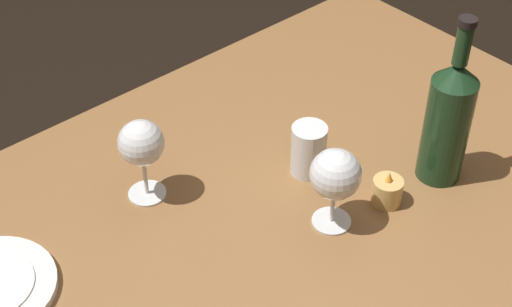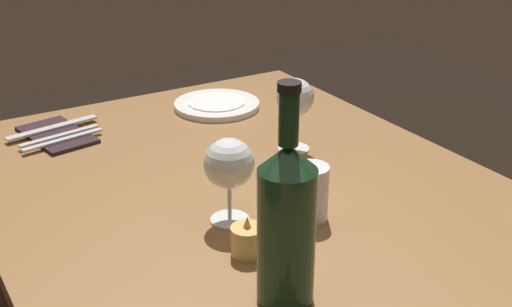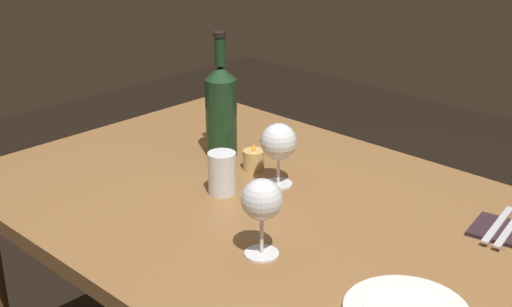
{
  "view_description": "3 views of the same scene",
  "coord_description": "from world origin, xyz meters",
  "px_view_note": "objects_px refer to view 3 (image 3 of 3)",
  "views": [
    {
      "loc": [
        0.67,
        0.68,
        1.66
      ],
      "look_at": [
        0.05,
        -0.02,
        0.86
      ],
      "focal_mm": 54.25,
      "sensor_mm": 36.0,
      "label": 1
    },
    {
      "loc": [
        -0.9,
        0.55,
        1.31
      ],
      "look_at": [
        -0.03,
        0.03,
        0.85
      ],
      "focal_mm": 47.34,
      "sensor_mm": 36.0,
      "label": 2
    },
    {
      "loc": [
        0.95,
        -1.01,
        1.41
      ],
      "look_at": [
        -0.05,
        0.03,
        0.83
      ],
      "focal_mm": 48.9,
      "sensor_mm": 36.0,
      "label": 3
    }
  ],
  "objects_px": {
    "wine_glass_left": "(262,201)",
    "water_tumbler": "(222,175)",
    "fork_inner": "(510,229)",
    "fork_outer": "(498,224)",
    "votive_candle": "(254,160)",
    "wine_bottle": "(221,109)",
    "wine_glass_right": "(279,143)"
  },
  "relations": [
    {
      "from": "wine_glass_right",
      "to": "votive_candle",
      "type": "height_order",
      "value": "wine_glass_right"
    },
    {
      "from": "fork_inner",
      "to": "fork_outer",
      "type": "height_order",
      "value": "same"
    },
    {
      "from": "water_tumbler",
      "to": "fork_outer",
      "type": "bearing_deg",
      "value": 26.83
    },
    {
      "from": "wine_bottle",
      "to": "fork_inner",
      "type": "distance_m",
      "value": 0.74
    },
    {
      "from": "water_tumbler",
      "to": "fork_outer",
      "type": "xyz_separation_m",
      "value": [
        0.53,
        0.27,
        -0.03
      ]
    },
    {
      "from": "wine_glass_right",
      "to": "wine_glass_left",
      "type": "bearing_deg",
      "value": -53.36
    },
    {
      "from": "votive_candle",
      "to": "fork_outer",
      "type": "bearing_deg",
      "value": 11.84
    },
    {
      "from": "fork_inner",
      "to": "fork_outer",
      "type": "relative_size",
      "value": 1.0
    },
    {
      "from": "votive_candle",
      "to": "wine_glass_left",
      "type": "bearing_deg",
      "value": -43.83
    },
    {
      "from": "water_tumbler",
      "to": "fork_inner",
      "type": "bearing_deg",
      "value": 25.77
    },
    {
      "from": "wine_bottle",
      "to": "fork_inner",
      "type": "bearing_deg",
      "value": 8.5
    },
    {
      "from": "wine_glass_left",
      "to": "fork_outer",
      "type": "distance_m",
      "value": 0.5
    },
    {
      "from": "fork_outer",
      "to": "wine_glass_right",
      "type": "bearing_deg",
      "value": -162.52
    },
    {
      "from": "wine_bottle",
      "to": "votive_candle",
      "type": "distance_m",
      "value": 0.16
    },
    {
      "from": "wine_glass_left",
      "to": "fork_inner",
      "type": "distance_m",
      "value": 0.51
    },
    {
      "from": "water_tumbler",
      "to": "votive_candle",
      "type": "relative_size",
      "value": 1.44
    },
    {
      "from": "fork_outer",
      "to": "wine_glass_left",
      "type": "bearing_deg",
      "value": -124.16
    },
    {
      "from": "wine_glass_right",
      "to": "votive_candle",
      "type": "distance_m",
      "value": 0.13
    },
    {
      "from": "wine_bottle",
      "to": "votive_candle",
      "type": "xyz_separation_m",
      "value": [
        0.12,
        -0.01,
        -0.1
      ]
    },
    {
      "from": "fork_outer",
      "to": "votive_candle",
      "type": "bearing_deg",
      "value": -168.16
    },
    {
      "from": "fork_inner",
      "to": "fork_outer",
      "type": "xyz_separation_m",
      "value": [
        -0.02,
        0.0,
        0.0
      ]
    },
    {
      "from": "water_tumbler",
      "to": "votive_candle",
      "type": "bearing_deg",
      "value": 106.73
    },
    {
      "from": "votive_candle",
      "to": "fork_inner",
      "type": "bearing_deg",
      "value": 11.36
    },
    {
      "from": "wine_glass_right",
      "to": "wine_bottle",
      "type": "relative_size",
      "value": 0.47
    },
    {
      "from": "wine_glass_left",
      "to": "votive_candle",
      "type": "relative_size",
      "value": 2.31
    },
    {
      "from": "wine_glass_right",
      "to": "wine_bottle",
      "type": "distance_m",
      "value": 0.23
    },
    {
      "from": "wine_glass_left",
      "to": "water_tumbler",
      "type": "relative_size",
      "value": 1.6
    },
    {
      "from": "fork_inner",
      "to": "wine_glass_left",
      "type": "bearing_deg",
      "value": -126.52
    },
    {
      "from": "wine_bottle",
      "to": "wine_glass_left",
      "type": "bearing_deg",
      "value": -35.17
    },
    {
      "from": "water_tumbler",
      "to": "fork_outer",
      "type": "relative_size",
      "value": 0.54
    },
    {
      "from": "wine_bottle",
      "to": "fork_outer",
      "type": "bearing_deg",
      "value": 8.8
    },
    {
      "from": "water_tumbler",
      "to": "fork_inner",
      "type": "height_order",
      "value": "water_tumbler"
    }
  ]
}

